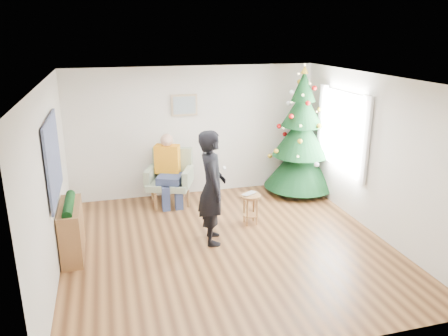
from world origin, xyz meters
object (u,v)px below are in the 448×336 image
object	(u,v)px
christmas_tree	(301,138)
stool	(251,209)
armchair	(170,183)
standing_man	(212,188)
console	(72,231)

from	to	relation	value
christmas_tree	stool	bearing A→B (deg)	-140.26
armchair	standing_man	world-z (taller)	standing_man
stool	console	world-z (taller)	console
christmas_tree	console	xyz separation A→B (m)	(-4.42, -1.59, -0.77)
stool	console	distance (m)	2.97
christmas_tree	armchair	xyz separation A→B (m)	(-2.68, 0.13, -0.78)
armchair	console	world-z (taller)	armchair
standing_man	armchair	bearing A→B (deg)	19.23
standing_man	console	world-z (taller)	standing_man
armchair	console	bearing A→B (deg)	-113.43
stool	christmas_tree	bearing A→B (deg)	39.74
stool	console	bearing A→B (deg)	-172.94
armchair	standing_man	distance (m)	1.94
christmas_tree	standing_man	xyz separation A→B (m)	(-2.28, -1.69, -0.26)
armchair	standing_man	xyz separation A→B (m)	(0.40, -1.82, 0.52)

